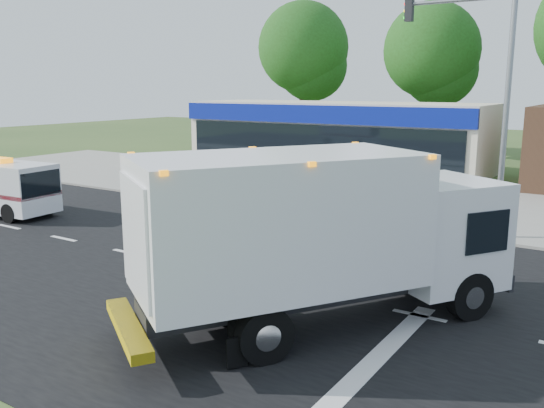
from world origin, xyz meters
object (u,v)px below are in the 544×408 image
(ems_box_truck, at_px, (319,227))
(emergency_worker, at_px, (196,243))
(traffic_signal_pole, at_px, (487,87))
(ambulance_van, at_px, (2,186))

(ems_box_truck, relative_size, emergency_worker, 4.85)
(emergency_worker, xyz_separation_m, traffic_signal_pole, (5.32, 7.99, 4.08))
(emergency_worker, distance_m, traffic_signal_pole, 10.43)
(emergency_worker, distance_m, ambulance_van, 11.16)
(emergency_worker, relative_size, traffic_signal_pole, 0.21)
(ems_box_truck, xyz_separation_m, traffic_signal_pole, (1.02, 9.19, 2.81))
(ambulance_van, distance_m, traffic_signal_pole, 18.01)
(emergency_worker, bearing_deg, ems_box_truck, -59.90)
(ambulance_van, height_order, traffic_signal_pole, traffic_signal_pole)
(ambulance_van, xyz_separation_m, traffic_signal_pole, (16.38, 6.47, 3.79))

